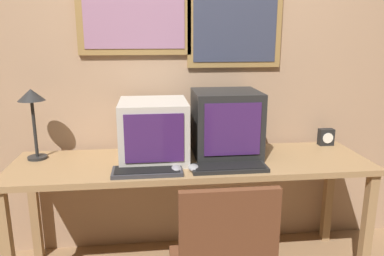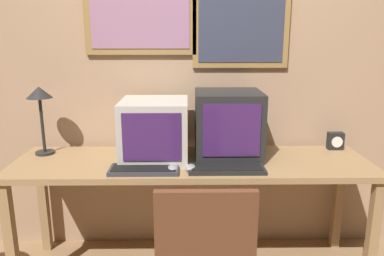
{
  "view_description": "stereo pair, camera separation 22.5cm",
  "coord_description": "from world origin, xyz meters",
  "px_view_note": "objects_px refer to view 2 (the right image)",
  "views": [
    {
      "loc": [
        -0.25,
        -1.41,
        1.51
      ],
      "look_at": [
        0.0,
        0.76,
        0.96
      ],
      "focal_mm": 35.0,
      "sensor_mm": 36.0,
      "label": 1
    },
    {
      "loc": [
        -0.03,
        -1.42,
        1.51
      ],
      "look_at": [
        0.0,
        0.76,
        0.96
      ],
      "focal_mm": 35.0,
      "sensor_mm": 36.0,
      "label": 2
    }
  ],
  "objects_px": {
    "keyboard_main": "(144,169)",
    "mouse_near_keyboard": "(191,168)",
    "monitor_left": "(155,130)",
    "desk_clock": "(335,141)",
    "monitor_right": "(228,124)",
    "keyboard_side": "(227,169)",
    "desk_lamp": "(40,101)",
    "mouse_far_corner": "(173,168)"
  },
  "relations": [
    {
      "from": "desk_clock",
      "to": "keyboard_main",
      "type": "bearing_deg",
      "value": -161.68
    },
    {
      "from": "keyboard_side",
      "to": "desk_lamp",
      "type": "height_order",
      "value": "desk_lamp"
    },
    {
      "from": "monitor_left",
      "to": "desk_clock",
      "type": "height_order",
      "value": "monitor_left"
    },
    {
      "from": "mouse_far_corner",
      "to": "monitor_right",
      "type": "bearing_deg",
      "value": 39.89
    },
    {
      "from": "desk_lamp",
      "to": "monitor_right",
      "type": "bearing_deg",
      "value": -2.4
    },
    {
      "from": "monitor_left",
      "to": "desk_clock",
      "type": "xyz_separation_m",
      "value": [
        1.2,
        0.17,
        -0.13
      ]
    },
    {
      "from": "monitor_left",
      "to": "desk_clock",
      "type": "relative_size",
      "value": 3.63
    },
    {
      "from": "monitor_left",
      "to": "mouse_near_keyboard",
      "type": "xyz_separation_m",
      "value": [
        0.22,
        -0.23,
        -0.17
      ]
    },
    {
      "from": "mouse_near_keyboard",
      "to": "desk_lamp",
      "type": "height_order",
      "value": "desk_lamp"
    },
    {
      "from": "mouse_near_keyboard",
      "to": "desk_clock",
      "type": "relative_size",
      "value": 0.91
    },
    {
      "from": "monitor_right",
      "to": "keyboard_main",
      "type": "relative_size",
      "value": 1.06
    },
    {
      "from": "desk_lamp",
      "to": "keyboard_main",
      "type": "bearing_deg",
      "value": -26.12
    },
    {
      "from": "monitor_right",
      "to": "keyboard_side",
      "type": "relative_size",
      "value": 0.95
    },
    {
      "from": "keyboard_main",
      "to": "mouse_far_corner",
      "type": "height_order",
      "value": "mouse_far_corner"
    },
    {
      "from": "keyboard_main",
      "to": "desk_lamp",
      "type": "relative_size",
      "value": 0.89
    },
    {
      "from": "monitor_left",
      "to": "keyboard_side",
      "type": "distance_m",
      "value": 0.52
    },
    {
      "from": "monitor_right",
      "to": "desk_clock",
      "type": "bearing_deg",
      "value": 9.76
    },
    {
      "from": "monitor_left",
      "to": "keyboard_side",
      "type": "bearing_deg",
      "value": -29.57
    },
    {
      "from": "mouse_far_corner",
      "to": "desk_clock",
      "type": "relative_size",
      "value": 0.96
    },
    {
      "from": "keyboard_main",
      "to": "mouse_near_keyboard",
      "type": "height_order",
      "value": "mouse_near_keyboard"
    },
    {
      "from": "monitor_right",
      "to": "mouse_far_corner",
      "type": "height_order",
      "value": "monitor_right"
    },
    {
      "from": "keyboard_side",
      "to": "mouse_near_keyboard",
      "type": "distance_m",
      "value": 0.2
    },
    {
      "from": "mouse_near_keyboard",
      "to": "desk_lamp",
      "type": "xyz_separation_m",
      "value": [
        -0.95,
        0.32,
        0.33
      ]
    },
    {
      "from": "monitor_left",
      "to": "keyboard_main",
      "type": "xyz_separation_m",
      "value": [
        -0.04,
        -0.24,
        -0.17
      ]
    },
    {
      "from": "keyboard_main",
      "to": "desk_clock",
      "type": "distance_m",
      "value": 1.31
    },
    {
      "from": "monitor_right",
      "to": "mouse_far_corner",
      "type": "relative_size",
      "value": 3.72
    },
    {
      "from": "keyboard_side",
      "to": "desk_lamp",
      "type": "xyz_separation_m",
      "value": [
        -1.15,
        0.33,
        0.34
      ]
    },
    {
      "from": "keyboard_side",
      "to": "desk_lamp",
      "type": "relative_size",
      "value": 0.99
    },
    {
      "from": "mouse_near_keyboard",
      "to": "mouse_far_corner",
      "type": "distance_m",
      "value": 0.1
    },
    {
      "from": "monitor_left",
      "to": "monitor_right",
      "type": "distance_m",
      "value": 0.46
    },
    {
      "from": "monitor_right",
      "to": "monitor_left",
      "type": "bearing_deg",
      "value": -174.77
    },
    {
      "from": "monitor_right",
      "to": "mouse_far_corner",
      "type": "xyz_separation_m",
      "value": [
        -0.34,
        -0.28,
        -0.19
      ]
    },
    {
      "from": "monitor_left",
      "to": "keyboard_side",
      "type": "relative_size",
      "value": 0.96
    },
    {
      "from": "keyboard_main",
      "to": "mouse_far_corner",
      "type": "distance_m",
      "value": 0.16
    },
    {
      "from": "monitor_left",
      "to": "desk_lamp",
      "type": "bearing_deg",
      "value": 172.8
    },
    {
      "from": "monitor_left",
      "to": "keyboard_side",
      "type": "xyz_separation_m",
      "value": [
        0.42,
        -0.24,
        -0.17
      ]
    },
    {
      "from": "desk_clock",
      "to": "mouse_far_corner",
      "type": "bearing_deg",
      "value": -159.17
    },
    {
      "from": "monitor_left",
      "to": "keyboard_side",
      "type": "height_order",
      "value": "monitor_left"
    },
    {
      "from": "monitor_left",
      "to": "mouse_near_keyboard",
      "type": "bearing_deg",
      "value": -46.09
    },
    {
      "from": "desk_lamp",
      "to": "mouse_far_corner",
      "type": "bearing_deg",
      "value": -21.58
    },
    {
      "from": "keyboard_main",
      "to": "desk_clock",
      "type": "xyz_separation_m",
      "value": [
        1.25,
        0.41,
        0.05
      ]
    },
    {
      "from": "mouse_near_keyboard",
      "to": "desk_lamp",
      "type": "distance_m",
      "value": 1.05
    }
  ]
}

